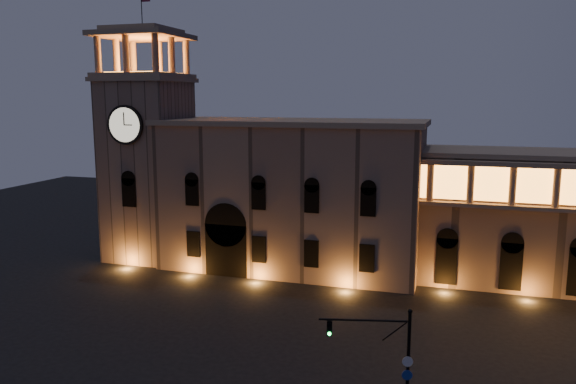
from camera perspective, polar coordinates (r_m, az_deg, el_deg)
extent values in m
plane|color=black|center=(48.41, -4.91, -15.04)|extent=(160.00, 160.00, 0.00)
cube|color=#846856|center=(66.50, 0.39, -0.49)|extent=(30.00, 12.00, 17.00)
cube|color=gray|center=(65.53, 0.40, 7.10)|extent=(30.80, 12.80, 0.60)
cube|color=black|center=(64.73, -6.11, -5.82)|extent=(5.00, 1.40, 6.00)
cylinder|color=black|center=(64.00, -6.16, -3.23)|extent=(5.00, 1.40, 5.00)
cube|color=orange|center=(64.61, -6.18, -6.04)|extent=(4.20, 0.20, 5.00)
cube|color=#846856|center=(72.62, -13.99, 2.07)|extent=(9.00, 9.00, 22.00)
cube|color=gray|center=(72.06, -14.36, 10.98)|extent=(9.80, 9.80, 0.50)
cylinder|color=black|center=(68.14, -16.22, 6.57)|extent=(4.60, 0.35, 4.60)
cylinder|color=beige|center=(68.02, -16.28, 6.56)|extent=(4.00, 0.12, 4.00)
cube|color=gray|center=(72.08, -14.38, 11.37)|extent=(9.40, 9.40, 0.50)
cube|color=orange|center=(72.09, -14.39, 11.61)|extent=(6.80, 6.80, 0.15)
cylinder|color=gray|center=(71.09, -18.77, 13.09)|extent=(0.76, 0.76, 4.20)
cylinder|color=gray|center=(68.98, -16.13, 13.35)|extent=(0.76, 0.76, 4.20)
cylinder|color=gray|center=(67.02, -13.32, 13.58)|extent=(0.76, 0.76, 4.20)
cylinder|color=gray|center=(77.42, -15.44, 12.93)|extent=(0.76, 0.76, 4.20)
cylinder|color=gray|center=(75.48, -12.93, 13.12)|extent=(0.76, 0.76, 4.20)
cylinder|color=gray|center=(73.69, -10.29, 13.30)|extent=(0.76, 0.76, 4.20)
cylinder|color=gray|center=(74.22, -17.03, 13.01)|extent=(0.76, 0.76, 4.20)
cylinder|color=gray|center=(70.33, -11.73, 13.44)|extent=(0.76, 0.76, 4.20)
cube|color=gray|center=(72.41, -14.54, 15.13)|extent=(9.80, 9.80, 0.60)
cube|color=gray|center=(72.47, -14.56, 15.60)|extent=(7.50, 7.50, 0.60)
cylinder|color=black|center=(72.76, -14.64, 17.40)|extent=(0.10, 0.10, 4.00)
cylinder|color=gray|center=(59.98, 14.24, 1.01)|extent=(0.70, 0.70, 4.00)
cylinder|color=gray|center=(59.95, 18.06, 0.82)|extent=(0.70, 0.70, 4.00)
cylinder|color=gray|center=(60.18, 21.87, 0.64)|extent=(0.70, 0.70, 4.00)
cylinder|color=gray|center=(60.67, 25.62, 0.45)|extent=(0.70, 0.70, 4.00)
cylinder|color=black|center=(36.27, 12.07, -17.47)|extent=(0.22, 0.22, 7.56)
sphere|color=black|center=(34.69, 12.30, -11.74)|extent=(0.30, 0.30, 0.30)
cylinder|color=black|center=(34.64, 7.72, -12.78)|extent=(5.29, 1.34, 0.13)
cube|color=black|center=(34.76, 4.23, -13.60)|extent=(0.38, 0.37, 0.92)
cylinder|color=#0CE53F|center=(34.73, 4.23, -14.17)|extent=(0.21, 0.13, 0.19)
cylinder|color=silver|center=(35.80, 12.06, -16.50)|extent=(0.64, 0.19, 0.65)
cylinder|color=navy|center=(36.18, 12.01, -17.73)|extent=(0.64, 0.19, 0.65)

